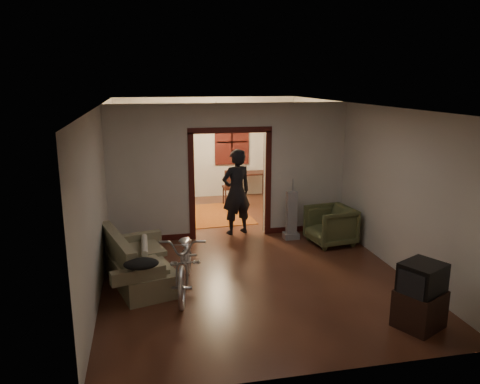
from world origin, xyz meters
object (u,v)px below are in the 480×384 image
object	(u,v)px
bicycle	(186,260)
armchair	(330,226)
person	(236,192)
sofa	(139,258)
desk	(250,185)
locker	(163,172)

from	to	relation	value
bicycle	armchair	size ratio (longest dim) A/B	2.26
bicycle	person	distance (m)	2.95
sofa	armchair	distance (m)	3.95
sofa	desk	bearing A→B (deg)	43.35
sofa	desk	size ratio (longest dim) A/B	1.85
person	desk	world-z (taller)	person
bicycle	desk	world-z (taller)	bicycle
bicycle	desk	distance (m)	6.09
locker	armchair	bearing A→B (deg)	-40.40
bicycle	desk	xyz separation A→B (m)	(2.33, 5.63, -0.15)
sofa	bicycle	bearing A→B (deg)	-47.67
armchair	person	distance (m)	2.09
armchair	person	size ratio (longest dim) A/B	0.46
sofa	bicycle	distance (m)	0.86
bicycle	locker	size ratio (longest dim) A/B	1.15
sofa	bicycle	world-z (taller)	bicycle
sofa	bicycle	xyz separation A→B (m)	(0.73, -0.45, 0.09)
person	locker	bearing A→B (deg)	-83.05
armchair	desk	xyz separation A→B (m)	(-0.73, 4.08, -0.03)
bicycle	locker	bearing A→B (deg)	99.92
bicycle	armchair	world-z (taller)	bicycle
sofa	locker	size ratio (longest dim) A/B	1.07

